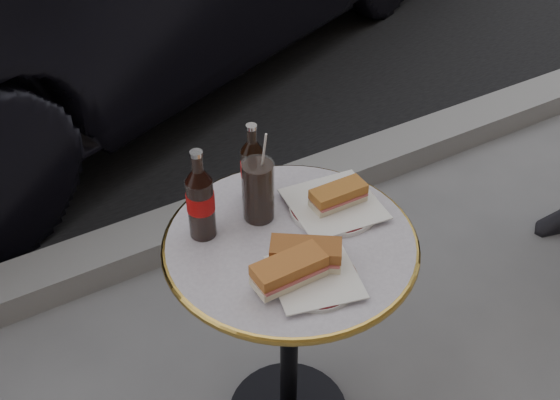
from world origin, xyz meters
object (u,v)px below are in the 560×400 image
cola_bottle_left (200,194)px  cola_bottle_right (252,162)px  cola_glass (258,190)px  plate_left (315,279)px  plate_right (334,206)px  bistro_table (289,339)px

cola_bottle_left → cola_bottle_right: size_ratio=1.10×
cola_bottle_right → cola_glass: (-0.02, -0.07, -0.03)m
plate_left → cola_bottle_right: 0.35m
plate_right → cola_bottle_left: size_ratio=0.94×
plate_left → cola_bottle_left: (-0.15, 0.27, 0.12)m
bistro_table → cola_bottle_left: cola_bottle_left is taller
plate_right → cola_bottle_left: bearing=166.2°
plate_left → cola_bottle_left: 0.33m
plate_right → bistro_table: bearing=-163.5°
plate_left → cola_bottle_right: bearing=85.8°
bistro_table → plate_left: 0.40m
cola_bottle_right → cola_glass: size_ratio=1.35×
bistro_table → plate_left: (-0.02, -0.15, 0.37)m
plate_left → cola_bottle_left: bearing=118.6°
plate_left → cola_glass: size_ratio=1.21×
plate_left → cola_glass: (-0.00, 0.26, 0.08)m
bistro_table → plate_right: bearing=16.5°
bistro_table → cola_bottle_left: size_ratio=3.01×
bistro_table → plate_right: (0.15, 0.05, 0.37)m
cola_glass → plate_left: bearing=-90.0°
bistro_table → plate_left: size_ratio=3.69×
plate_left → cola_glass: bearing=90.0°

